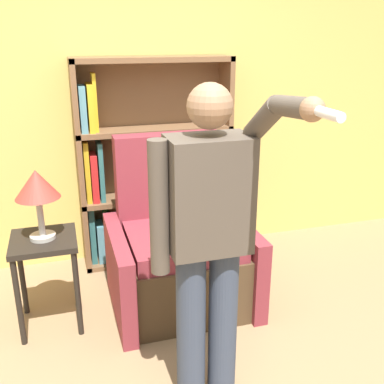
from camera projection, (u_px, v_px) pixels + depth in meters
wall_back at (123, 93)px, 3.59m from camera, size 8.00×0.06×2.80m
bookcase at (142, 167)px, 3.67m from camera, size 1.24×0.28×1.69m
armchair at (178, 252)px, 3.21m from camera, size 0.97×0.86×1.18m
person_standing at (209, 236)px, 2.14m from camera, size 0.53×0.78×1.65m
side_table at (45, 256)px, 2.87m from camera, size 0.41×0.41×0.63m
table_lamp at (37, 187)px, 2.72m from camera, size 0.27×0.27×0.45m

